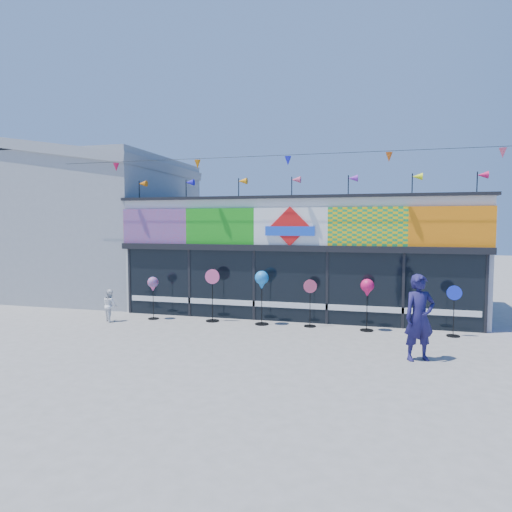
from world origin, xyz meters
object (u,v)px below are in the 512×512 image
at_px(spinner_2, 262,282).
at_px(spinner_4, 367,289).
at_px(spinner_0, 153,285).
at_px(spinner_3, 310,302).
at_px(spinner_1, 212,294).
at_px(spinner_5, 454,310).
at_px(child, 110,305).
at_px(adult_man, 419,318).

bearing_deg(spinner_2, spinner_4, -0.04).
distance_m(spinner_0, spinner_3, 5.24).
relative_size(spinner_1, spinner_5, 1.18).
distance_m(spinner_3, child, 6.49).
distance_m(spinner_4, spinner_5, 2.43).
distance_m(spinner_1, adult_man, 6.74).
height_order(spinner_2, spinner_3, spinner_2).
xyz_separation_m(spinner_1, spinner_5, (7.28, -0.11, -0.14)).
xyz_separation_m(spinner_0, spinner_1, (2.04, 0.18, -0.23)).
bearing_deg(adult_man, spinner_1, 132.06).
distance_m(spinner_1, spinner_2, 1.73).
height_order(spinner_5, child, spinner_5).
distance_m(spinner_0, spinner_1, 2.06).
height_order(spinner_0, spinner_3, spinner_3).
relative_size(spinner_0, spinner_2, 0.83).
height_order(spinner_4, child, spinner_4).
height_order(spinner_5, adult_man, adult_man).
xyz_separation_m(spinner_4, child, (-8.14, -0.81, -0.72)).
bearing_deg(spinner_0, spinner_1, 4.94).
height_order(spinner_1, spinner_2, spinner_1).
bearing_deg(spinner_3, child, -171.85).
height_order(spinner_0, child, spinner_0).
xyz_separation_m(spinner_0, spinner_3, (5.22, 0.25, -0.36)).
bearing_deg(spinner_5, spinner_1, 179.13).
height_order(spinner_1, adult_man, adult_man).
bearing_deg(spinner_1, adult_man, -24.10).
xyz_separation_m(spinner_3, spinner_4, (1.71, -0.11, 0.47)).
height_order(spinner_3, adult_man, adult_man).
distance_m(spinner_1, spinner_4, 4.91).
relative_size(spinner_3, adult_man, 0.73).
bearing_deg(adult_man, spinner_5, 42.96).
relative_size(spinner_0, spinner_3, 0.97).
bearing_deg(adult_man, spinner_4, 90.93).
height_order(spinner_2, spinner_4, spinner_2).
distance_m(spinner_2, child, 5.05).
distance_m(spinner_3, adult_man, 4.10).
xyz_separation_m(spinner_1, spinner_2, (1.67, -0.04, 0.46)).
distance_m(spinner_0, spinner_2, 3.72).
bearing_deg(spinner_4, spinner_2, 179.96).
height_order(adult_man, child, adult_man).
bearing_deg(spinner_5, spinner_0, -179.60).
bearing_deg(spinner_0, spinner_3, 2.69).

